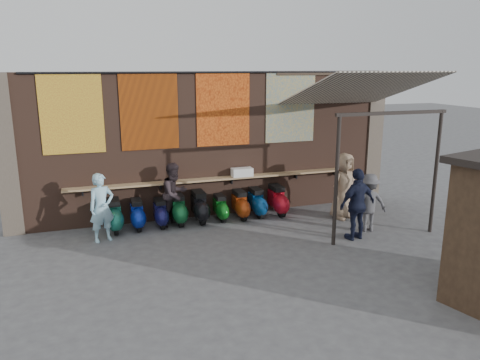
{
  "coord_description": "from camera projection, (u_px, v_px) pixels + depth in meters",
  "views": [
    {
      "loc": [
        -3.33,
        -9.83,
        4.14
      ],
      "look_at": [
        0.35,
        1.2,
        1.3
      ],
      "focal_mm": 35.0,
      "sensor_mm": 36.0,
      "label": 1
    }
  ],
  "objects": [
    {
      "name": "awning_post_right",
      "position": [
        436.0,
        173.0,
        11.65
      ],
      "size": [
        0.09,
        0.09,
        3.1
      ],
      "primitive_type": "cylinder",
      "color": "black",
      "rests_on": "ground"
    },
    {
      "name": "pier_right",
      "position": [
        371.0,
        136.0,
        14.68
      ],
      "size": [
        0.5,
        0.5,
        4.0
      ],
      "primitive_type": "cube",
      "color": "#4C4238",
      "rests_on": "ground"
    },
    {
      "name": "scooter_stool_6",
      "position": [
        240.0,
        205.0,
        12.99
      ],
      "size": [
        0.37,
        0.82,
        0.78
      ],
      "primitive_type": null,
      "color": "#8E2F0C",
      "rests_on": "ground"
    },
    {
      "name": "shopper_navy",
      "position": [
        357.0,
        204.0,
        11.32
      ],
      "size": [
        1.1,
        0.62,
        1.77
      ],
      "primitive_type": "imported",
      "rotation": [
        0.0,
        0.0,
        3.33
      ],
      "color": "black",
      "rests_on": "ground"
    },
    {
      "name": "shopper_tan",
      "position": [
        343.0,
        186.0,
        12.91
      ],
      "size": [
        1.06,
        0.88,
        1.85
      ],
      "primitive_type": "imported",
      "rotation": [
        0.0,
        0.0,
        0.39
      ],
      "color": "#94785E",
      "rests_on": "ground"
    },
    {
      "name": "diner_left",
      "position": [
        102.0,
        208.0,
        11.21
      ],
      "size": [
        0.71,
        0.57,
        1.68
      ],
      "primitive_type": "imported",
      "rotation": [
        0.0,
        0.0,
        0.32
      ],
      "color": "#9DCFE5",
      "rests_on": "ground"
    },
    {
      "name": "awning_post_left",
      "position": [
        336.0,
        181.0,
        10.79
      ],
      "size": [
        0.09,
        0.09,
        3.1
      ],
      "primitive_type": "cylinder",
      "color": "black",
      "rests_on": "ground"
    },
    {
      "name": "tapestry_sun",
      "position": [
        149.0,
        111.0,
        12.11
      ],
      "size": [
        1.5,
        0.02,
        2.0
      ],
      "primitive_type": "cube",
      "color": "#D3510C",
      "rests_on": "brick_wall"
    },
    {
      "name": "scooter_stool_4",
      "position": [
        200.0,
        207.0,
        12.69
      ],
      "size": [
        0.4,
        0.89,
        0.84
      ],
      "primitive_type": null,
      "color": "black",
      "rests_on": "ground"
    },
    {
      "name": "ground",
      "position": [
        242.0,
        246.0,
        11.06
      ],
      "size": [
        70.0,
        70.0,
        0.0
      ],
      "primitive_type": "plane",
      "color": "#474749",
      "rests_on": "ground"
    },
    {
      "name": "pier_left",
      "position": [
        7.0,
        156.0,
        11.48
      ],
      "size": [
        0.5,
        0.5,
        4.0
      ],
      "primitive_type": "cube",
      "color": "#4C4238",
      "rests_on": "ground"
    },
    {
      "name": "awning_canvas",
      "position": [
        359.0,
        89.0,
        12.13
      ],
      "size": [
        3.2,
        3.28,
        0.97
      ],
      "primitive_type": "cube",
      "rotation": [
        -0.28,
        0.0,
        0.0
      ],
      "color": "beige",
      "rests_on": "brick_wall"
    },
    {
      "name": "tapestry_multi",
      "position": [
        290.0,
        107.0,
        13.34
      ],
      "size": [
        1.5,
        0.02,
        2.0
      ],
      "primitive_type": "cube",
      "color": "#2B659F",
      "rests_on": "brick_wall"
    },
    {
      "name": "awning_ledger",
      "position": [
        329.0,
        73.0,
        13.5
      ],
      "size": [
        3.3,
        0.08,
        0.12
      ],
      "primitive_type": "cube",
      "color": "#33261C",
      "rests_on": "brick_wall"
    },
    {
      "name": "tapestry_redgold",
      "position": [
        72.0,
        114.0,
        11.53
      ],
      "size": [
        1.5,
        0.02,
        2.0
      ],
      "primitive_type": "cube",
      "color": "#9F3917",
      "rests_on": "brick_wall"
    },
    {
      "name": "brick_wall",
      "position": [
        211.0,
        145.0,
        13.08
      ],
      "size": [
        10.0,
        0.4,
        4.0
      ],
      "primitive_type": "cube",
      "color": "brown",
      "rests_on": "ground"
    },
    {
      "name": "shopper_grey",
      "position": [
        369.0,
        203.0,
        11.92
      ],
      "size": [
        1.07,
        0.75,
        1.5
      ],
      "primitive_type": "imported",
      "rotation": [
        0.0,
        0.0,
        2.93
      ],
      "color": "#4C4B50",
      "rests_on": "ground"
    },
    {
      "name": "eating_counter",
      "position": [
        215.0,
        179.0,
        12.95
      ],
      "size": [
        8.0,
        0.32,
        0.05
      ],
      "primitive_type": "cube",
      "color": "#9E7A51",
      "rests_on": "brick_wall"
    },
    {
      "name": "scooter_stool_8",
      "position": [
        278.0,
        200.0,
        13.31
      ],
      "size": [
        0.4,
        0.88,
        0.84
      ],
      "primitive_type": null,
      "color": "#A60C1B",
      "rests_on": "ground"
    },
    {
      "name": "scooter_stool_0",
      "position": [
        115.0,
        216.0,
        11.95
      ],
      "size": [
        0.39,
        0.88,
        0.83
      ],
      "primitive_type": null,
      "color": "#196654",
      "rests_on": "ground"
    },
    {
      "name": "scooter_stool_2",
      "position": [
        160.0,
        213.0,
        12.33
      ],
      "size": [
        0.35,
        0.77,
        0.73
      ],
      "primitive_type": null,
      "color": "#121243",
      "rests_on": "ground"
    },
    {
      "name": "scooter_stool_3",
      "position": [
        178.0,
        209.0,
        12.51
      ],
      "size": [
        0.38,
        0.85,
        0.81
      ],
      "primitive_type": null,
      "color": "#105329",
      "rests_on": "ground"
    },
    {
      "name": "scooter_stool_5",
      "position": [
        221.0,
        208.0,
        12.84
      ],
      "size": [
        0.33,
        0.74,
        0.7
      ],
      "primitive_type": null,
      "color": "#0C5815",
      "rests_on": "ground"
    },
    {
      "name": "tapestry_orange",
      "position": [
        223.0,
        109.0,
        12.73
      ],
      "size": [
        1.5,
        0.02,
        2.0
      ],
      "primitive_type": "cube",
      "color": "#D05A1A",
      "rests_on": "brick_wall"
    },
    {
      "name": "scooter_stool_7",
      "position": [
        257.0,
        203.0,
        13.17
      ],
      "size": [
        0.38,
        0.83,
        0.79
      ],
      "primitive_type": null,
      "color": "navy",
      "rests_on": "ground"
    },
    {
      "name": "awning_header",
      "position": [
        393.0,
        113.0,
        10.86
      ],
      "size": [
        3.0,
        0.08,
        0.08
      ],
      "primitive_type": "cube",
      "color": "black",
      "rests_on": "awning_post_left"
    },
    {
      "name": "shelf_box",
      "position": [
        242.0,
        172.0,
        13.13
      ],
      "size": [
        0.59,
        0.28,
        0.23
      ],
      "primitive_type": "cube",
      "color": "white",
      "rests_on": "eating_counter"
    },
    {
      "name": "stall_shelf",
      "position": [
        477.0,
        239.0,
        8.91
      ],
      "size": [
        1.91,
        0.62,
        0.06
      ],
      "primitive_type": "cube",
      "rotation": [
        0.0,
        0.0,
        0.27
      ],
      "color": "#473321",
      "rests_on": "market_stall"
    },
    {
      "name": "diner_right",
      "position": [
        175.0,
        194.0,
        12.34
      ],
      "size": [
        1.04,
        0.99,
        1.7
      ],
      "primitive_type": "imported",
      "rotation": [
        0.0,
        0.0,
        0.59
      ],
      "color": "#2A2124",
      "rests_on": "ground"
    },
    {
      "name": "hang_rail",
      "position": [
        212.0,
        72.0,
        12.4
      ],
      "size": [
        9.5,
        0.06,
        0.06
      ],
      "primitive_type": "cylinder",
      "rotation": [
        0.0,
        1.57,
        0.0
      ],
      "color": "black",
      "rests_on": "brick_wall"
    },
    {
      "name": "scooter_stool_1",
      "position": [
        137.0,
        214.0,
        12.17
      ],
      "size": [
        0.36,
        0.8,
        0.76
      ],
      "primitive_type": null,
      "color": "#0E259B",
      "rests_on": "ground"
    }
  ]
}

